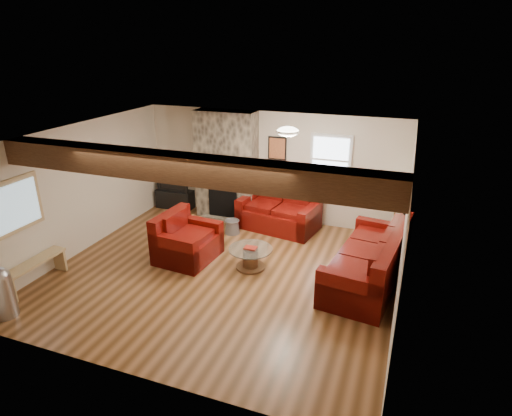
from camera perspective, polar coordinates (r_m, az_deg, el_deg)
The scene contains 18 objects.
room at distance 7.37m, azimuth -4.70°, elevation -0.04°, with size 8.00×8.00×8.00m.
oak_beam at distance 5.98m, azimuth -10.02°, elevation 5.28°, with size 6.00×0.36×0.38m, color black.
chimney_breast at distance 9.92m, azimuth -3.97°, elevation 5.50°, with size 1.40×0.67×2.50m.
back_window at distance 9.36m, azimuth 9.89°, elevation 6.35°, with size 0.90×0.08×1.10m, color silver, non-canonical shape.
hatch_window at distance 7.93m, azimuth -29.44°, elevation 0.28°, with size 0.08×1.00×0.90m, color tan, non-canonical shape.
ceiling_dome at distance 7.54m, azimuth 4.26°, elevation 9.91°, with size 0.40×0.40×0.18m, color #F3E7CE, non-canonical shape.
artwork_back at distance 9.60m, azimuth 2.84°, elevation 7.95°, with size 0.42×0.06×0.52m, color black, non-canonical shape.
artwork_right at distance 6.86m, azimuth 19.39°, elevation 1.57°, with size 0.06×0.55×0.42m, color black, non-canonical shape.
sofa_three at distance 7.65m, azimuth 14.71°, elevation -6.27°, with size 2.46×1.03×0.95m, color #420405, non-canonical shape.
loveseat at distance 9.48m, azimuth 3.03°, elevation -0.15°, with size 1.70×0.98×0.91m, color #420405, non-canonical shape.
armchair_red at distance 8.25m, azimuth -9.14°, elevation -3.87°, with size 1.11×0.97×0.90m, color #420405, non-canonical shape.
coffee_table at distance 7.93m, azimuth -0.73°, elevation -6.70°, with size 0.81×0.81×0.42m.
tv_cabinet at distance 10.91m, azimuth -10.73°, elevation 1.20°, with size 0.92×0.37×0.46m, color black.
television at distance 10.75m, azimuth -10.91°, elevation 3.57°, with size 0.85×0.11×0.49m, color black.
floor_lamp at distance 8.81m, azimuth 18.43°, elevation 2.81°, with size 0.39×0.39×1.51m.
pine_bench at distance 8.31m, azimuth -27.28°, elevation -7.72°, with size 0.28×1.19×0.45m, color tan, non-canonical shape.
pedal_bin at distance 7.57m, azimuth -30.76°, elevation -9.63°, with size 0.33×0.33×0.83m, color #A5A5AA, non-canonical shape.
coal_bucket at distance 9.34m, azimuth -3.19°, elevation -2.47°, with size 0.33×0.33×0.31m, color gray, non-canonical shape.
Camera 1 is at (2.92, -6.20, 3.95)m, focal length 30.00 mm.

